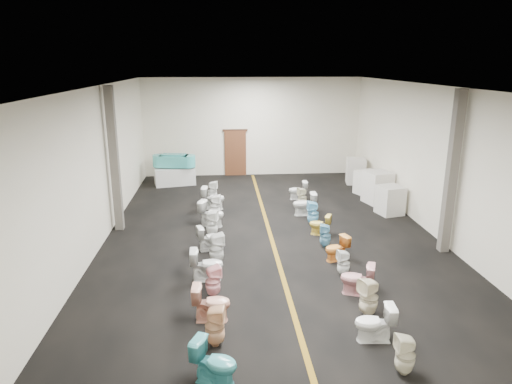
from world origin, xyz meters
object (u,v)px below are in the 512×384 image
Objects in this scene: toilet_left_2 at (211,303)px; appliance_crate_a at (390,200)px; toilet_left_8 at (212,214)px; toilet_left_6 at (210,238)px; toilet_right_11 at (298,190)px; toilet_left_11 at (213,191)px; toilet_right_5 at (337,248)px; toilet_left_10 at (213,198)px; toilet_right_8 at (313,213)px; toilet_left_4 at (207,265)px; appliance_crate_d at (356,171)px; toilet_left_7 at (212,223)px; toilet_right_1 at (375,323)px; toilet_right_6 at (325,236)px; appliance_crate_c at (368,183)px; toilet_left_3 at (213,281)px; toilet_right_2 at (369,297)px; toilet_left_1 at (215,326)px; toilet_left_9 at (215,206)px; appliance_crate_b at (378,187)px; toilet_right_3 at (357,279)px; toilet_right_4 at (344,263)px; toilet_left_5 at (216,249)px; toilet_left_0 at (215,362)px; toilet_right_9 at (304,204)px; bathtub at (174,160)px; toilet_right_7 at (320,225)px; toilet_right_10 at (302,197)px; display_table at (175,176)px.

appliance_crate_a is at bearing -40.70° from toilet_left_2.
toilet_left_8 is at bearing -173.12° from appliance_crate_a.
toilet_right_11 reaches higher than toilet_left_6.
toilet_right_5 is at bearing -139.34° from toilet_left_11.
toilet_left_10 is 3.82m from toilet_right_8.
appliance_crate_d is at bearing -36.97° from toilet_left_4.
toilet_right_1 is (3.17, -5.74, -0.03)m from toilet_left_7.
toilet_left_2 is 4.86m from toilet_right_6.
appliance_crate_c is 6.25m from toilet_left_11.
toilet_left_3 is 8.10m from toilet_right_11.
toilet_left_1 is at bearing -97.19° from toilet_right_2.
toilet_right_6 is at bearing 159.78° from toilet_right_2.
appliance_crate_d is at bearing -51.30° from toilet_left_9.
toilet_left_9 is 1.15× the size of toilet_right_6.
toilet_left_7 reaches higher than toilet_right_11.
toilet_left_6 is 1.06× the size of toilet_right_5.
appliance_crate_b is 7.48m from toilet_right_3.
toilet_right_4 is at bearing -92.08° from toilet_left_4.
toilet_left_5 is 1.17× the size of toilet_left_6.
toilet_left_6 is at bearing -141.13° from toilet_right_1.
toilet_left_0 is 0.96× the size of toilet_right_9.
toilet_left_3 is (1.78, -10.06, -0.69)m from bathtub.
toilet_right_5 is (-2.83, -7.91, -0.22)m from appliance_crate_d.
toilet_right_1 is 1.82m from toilet_right_3.
toilet_left_0 is 7.61m from toilet_left_8.
toilet_left_3 reaches higher than toilet_right_5.
appliance_crate_c is 1.37× the size of toilet_right_4.
toilet_left_1 is 0.98× the size of toilet_left_10.
toilet_left_8 is at bearing -2.37° from toilet_left_4.
bathtub is 12.10m from toilet_left_1.
toilet_left_1 reaches higher than toilet_right_7.
toilet_right_5 is 0.94× the size of toilet_right_11.
appliance_crate_d is 4.29m from toilet_right_10.
toilet_left_2 is 6.55m from toilet_left_9.
toilet_left_1 is at bearing -176.76° from toilet_left_4.
toilet_right_8 reaches higher than toilet_left_6.
appliance_crate_c is 3.87m from toilet_right_9.
display_table is 6.51m from toilet_left_7.
display_table is at bearing -3.06° from toilet_left_6.
toilet_left_2 is at bearing -68.27° from toilet_right_4.
toilet_left_2 is at bearing -11.07° from toilet_right_7.
toilet_right_10 reaches higher than toilet_right_6.
bathtub reaches higher than toilet_right_1.
appliance_crate_a is 8.18m from toilet_left_3.
appliance_crate_c is 4.52m from toilet_right_8.
appliance_crate_a is 1.20× the size of toilet_left_8.
toilet_left_6 is (-6.24, -2.72, -0.14)m from appliance_crate_a.
toilet_left_4 is 3.92m from toilet_right_2.
toilet_left_10 is at bearing -64.58° from display_table.
appliance_crate_d is 9.92m from toilet_left_5.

